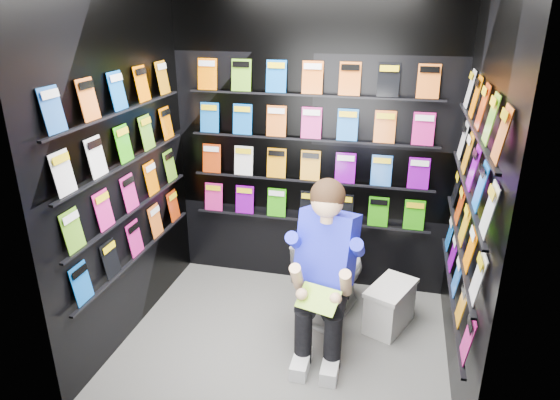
# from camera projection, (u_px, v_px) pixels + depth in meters

# --- Properties ---
(floor) EXTENTS (2.40, 2.40, 0.00)m
(floor) POSITION_uv_depth(u_px,v_px,m) (284.00, 343.00, 3.81)
(floor) COLOR #5F5F5D
(floor) RESTS_ON ground
(wall_back) EXTENTS (2.40, 0.04, 2.60)m
(wall_back) POSITION_uv_depth(u_px,v_px,m) (312.00, 144.00, 4.23)
(wall_back) COLOR black
(wall_back) RESTS_ON floor
(wall_front) EXTENTS (2.40, 0.04, 2.60)m
(wall_front) POSITION_uv_depth(u_px,v_px,m) (237.00, 248.00, 2.43)
(wall_front) COLOR black
(wall_front) RESTS_ON floor
(wall_left) EXTENTS (0.04, 2.00, 2.60)m
(wall_left) POSITION_uv_depth(u_px,v_px,m) (123.00, 169.00, 3.60)
(wall_left) COLOR black
(wall_left) RESTS_ON floor
(wall_right) EXTENTS (0.04, 2.00, 2.60)m
(wall_right) POSITION_uv_depth(u_px,v_px,m) (474.00, 198.00, 3.07)
(wall_right) COLOR black
(wall_right) RESTS_ON floor
(comics_back) EXTENTS (2.10, 0.06, 1.37)m
(comics_back) POSITION_uv_depth(u_px,v_px,m) (311.00, 145.00, 4.21)
(comics_back) COLOR orange
(comics_back) RESTS_ON wall_back
(comics_left) EXTENTS (0.06, 1.70, 1.37)m
(comics_left) POSITION_uv_depth(u_px,v_px,m) (127.00, 169.00, 3.59)
(comics_left) COLOR orange
(comics_left) RESTS_ON wall_left
(comics_right) EXTENTS (0.06, 1.70, 1.37)m
(comics_right) POSITION_uv_depth(u_px,v_px,m) (469.00, 196.00, 3.07)
(comics_right) COLOR orange
(comics_right) RESTS_ON wall_right
(toilet) EXTENTS (0.60, 0.83, 0.73)m
(toilet) POSITION_uv_depth(u_px,v_px,m) (333.00, 274.00, 4.05)
(toilet) COLOR silver
(toilet) RESTS_ON floor
(longbox) EXTENTS (0.40, 0.51, 0.33)m
(longbox) POSITION_uv_depth(u_px,v_px,m) (390.00, 308.00, 3.95)
(longbox) COLOR silver
(longbox) RESTS_ON floor
(longbox_lid) EXTENTS (0.43, 0.54, 0.03)m
(longbox_lid) POSITION_uv_depth(u_px,v_px,m) (391.00, 288.00, 3.88)
(longbox_lid) COLOR silver
(longbox_lid) RESTS_ON longbox
(reader) EXTENTS (0.73, 0.91, 1.46)m
(reader) POSITION_uv_depth(u_px,v_px,m) (327.00, 248.00, 3.56)
(reader) COLOR #272BD2
(reader) RESTS_ON toilet
(held_comic) EXTENTS (0.31, 0.23, 0.12)m
(held_comic) POSITION_uv_depth(u_px,v_px,m) (318.00, 299.00, 3.32)
(held_comic) COLOR green
(held_comic) RESTS_ON reader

